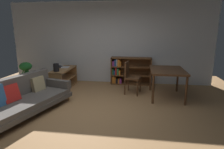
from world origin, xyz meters
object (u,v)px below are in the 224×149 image
dining_chair_near (131,75)px  bookshelf (128,71)px  potted_floor_plant (26,73)px  media_console (63,79)px  fabric_couch (21,98)px  desk_speaker (56,68)px  dining_table (167,72)px  open_laptop (63,67)px

dining_chair_near → bookshelf: (-0.13, 0.97, -0.07)m
potted_floor_plant → bookshelf: 3.21m
dining_chair_near → bookshelf: bearing=97.5°
media_console → bookshelf: (1.95, 0.78, 0.14)m
fabric_couch → bookshelf: (2.13, 2.66, 0.09)m
desk_speaker → potted_floor_plant: size_ratio=0.28×
desk_speaker → dining_table: bearing=0.1°
media_console → desk_speaker: bearing=-95.5°
open_laptop → potted_floor_plant: (-1.01, -0.41, -0.13)m
desk_speaker → dining_table: size_ratio=0.20×
fabric_couch → potted_floor_plant: size_ratio=2.74×
open_laptop → potted_floor_plant: bearing=-158.0°
bookshelf → dining_table: bearing=-46.6°
dining_table → dining_chair_near: 1.00m
potted_floor_plant → bookshelf: (3.06, 0.97, -0.05)m
fabric_couch → dining_table: (3.23, 1.50, 0.33)m
dining_chair_near → bookshelf: dining_chair_near is taller
open_laptop → bookshelf: bookshelf is taller
dining_table → desk_speaker: bearing=-179.9°
open_laptop → dining_chair_near: (2.17, -0.41, -0.12)m
fabric_couch → desk_speaker: (0.14, 1.49, 0.37)m
fabric_couch → dining_chair_near: size_ratio=2.48×
potted_floor_plant → media_console: bearing=9.9°
bookshelf → potted_floor_plant: bearing=-162.3°
fabric_couch → dining_chair_near: bearing=36.7°
desk_speaker → dining_chair_near: 2.14m
desk_speaker → dining_chair_near: size_ratio=0.25×
fabric_couch → dining_chair_near: dining_chair_near is taller
media_console → potted_floor_plant: potted_floor_plant is taller
fabric_couch → dining_chair_near: (2.26, 1.69, 0.16)m
dining_table → dining_chair_near: bearing=169.0°
fabric_couch → open_laptop: 2.12m
open_laptop → bookshelf: bearing=15.4°
potted_floor_plant → bookshelf: size_ratio=0.63×
potted_floor_plant → dining_chair_near: dining_chair_near is taller
fabric_couch → bookshelf: 3.41m
fabric_couch → media_console: fabric_couch is taller
open_laptop → desk_speaker: desk_speaker is taller
potted_floor_plant → open_laptop: bearing=22.0°
open_laptop → dining_chair_near: size_ratio=0.53×
potted_floor_plant → fabric_couch: bearing=-61.3°
fabric_couch → bookshelf: bearing=51.3°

